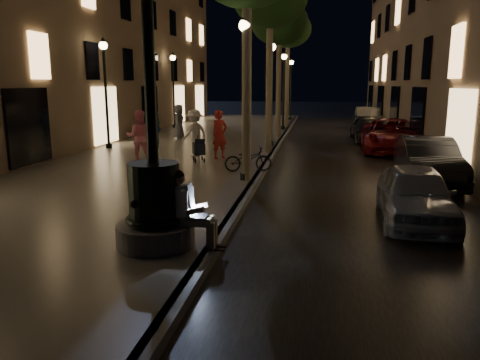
% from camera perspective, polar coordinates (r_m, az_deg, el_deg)
% --- Properties ---
extents(ground, '(120.00, 120.00, 0.00)m').
position_cam_1_polar(ground, '(20.96, 4.29, 3.30)').
color(ground, black).
rests_on(ground, ground).
extents(cobble_lane, '(6.00, 45.00, 0.02)m').
position_cam_1_polar(cobble_lane, '(20.91, 12.52, 3.06)').
color(cobble_lane, black).
rests_on(cobble_lane, ground).
extents(promenade, '(8.00, 45.00, 0.20)m').
position_cam_1_polar(promenade, '(21.65, -6.33, 3.79)').
color(promenade, slate).
rests_on(promenade, ground).
extents(curb_strip, '(0.25, 45.00, 0.20)m').
position_cam_1_polar(curb_strip, '(20.94, 4.30, 3.57)').
color(curb_strip, '#59595B').
rests_on(curb_strip, ground).
extents(fountain_lamppost, '(1.40, 1.40, 5.21)m').
position_cam_1_polar(fountain_lamppost, '(8.35, -10.43, -1.23)').
color(fountain_lamppost, '#59595B').
rests_on(fountain_lamppost, promenade).
extents(seated_man_laptop, '(1.02, 0.35, 1.39)m').
position_cam_1_polar(seated_man_laptop, '(8.24, -6.33, -3.31)').
color(seated_man_laptop, gray).
rests_on(seated_man_laptop, promenade).
extents(tree_third, '(3.00, 3.00, 7.20)m').
position_cam_1_polar(tree_third, '(25.92, 4.84, 18.50)').
color(tree_third, '#6B604C').
rests_on(tree_third, promenade).
extents(tree_far, '(3.00, 3.00, 7.50)m').
position_cam_1_polar(tree_far, '(31.90, 5.89, 17.73)').
color(tree_far, '#6B604C').
rests_on(tree_far, promenade).
extents(lamp_curb_a, '(0.36, 0.36, 4.81)m').
position_cam_1_polar(lamp_curb_a, '(13.81, 0.61, 12.46)').
color(lamp_curb_a, black).
rests_on(lamp_curb_a, promenade).
extents(lamp_curb_b, '(0.36, 0.36, 4.81)m').
position_cam_1_polar(lamp_curb_b, '(21.76, 3.86, 12.16)').
color(lamp_curb_b, black).
rests_on(lamp_curb_b, promenade).
extents(lamp_curb_c, '(0.36, 0.36, 4.81)m').
position_cam_1_polar(lamp_curb_c, '(29.73, 5.36, 12.01)').
color(lamp_curb_c, black).
rests_on(lamp_curb_c, promenade).
extents(lamp_curb_d, '(0.36, 0.36, 4.81)m').
position_cam_1_polar(lamp_curb_d, '(37.71, 6.23, 11.91)').
color(lamp_curb_d, black).
rests_on(lamp_curb_d, promenade).
extents(lamp_left_b, '(0.36, 0.36, 4.81)m').
position_cam_1_polar(lamp_left_b, '(21.69, -16.12, 11.74)').
color(lamp_left_b, black).
rests_on(lamp_left_b, promenade).
extents(lamp_left_c, '(0.36, 0.36, 4.81)m').
position_cam_1_polar(lamp_left_c, '(31.04, -8.12, 11.93)').
color(lamp_left_c, black).
rests_on(lamp_left_c, promenade).
extents(stroller, '(0.62, 0.95, 0.97)m').
position_cam_1_polar(stroller, '(17.34, -5.05, 3.81)').
color(stroller, black).
rests_on(stroller, promenade).
extents(car_front, '(1.69, 3.81, 1.28)m').
position_cam_1_polar(car_front, '(11.08, 20.58, -1.64)').
color(car_front, '#A0A3A7').
rests_on(car_front, ground).
extents(car_second, '(1.68, 4.43, 1.44)m').
position_cam_1_polar(car_second, '(15.41, 21.98, 2.15)').
color(car_second, black).
rests_on(car_second, ground).
extents(car_third, '(2.78, 5.51, 1.49)m').
position_cam_1_polar(car_third, '(22.15, 18.00, 5.16)').
color(car_third, maroon).
rests_on(car_third, ground).
extents(car_rear, '(1.78, 4.28, 1.24)m').
position_cam_1_polar(car_rear, '(26.31, 15.39, 5.98)').
color(car_rear, '#29292E').
rests_on(car_rear, ground).
extents(car_fifth, '(1.70, 4.54, 1.48)m').
position_cam_1_polar(car_fifth, '(32.86, 15.33, 7.26)').
color(car_fifth, '#ABAAA6').
rests_on(car_fifth, ground).
extents(pedestrian_red, '(0.79, 0.80, 1.85)m').
position_cam_1_polar(pedestrian_red, '(18.01, -2.49, 5.56)').
color(pedestrian_red, '#AC2622').
rests_on(pedestrian_red, promenade).
extents(pedestrian_pink, '(1.08, 0.93, 1.91)m').
position_cam_1_polar(pedestrian_pink, '(17.43, -12.20, 5.19)').
color(pedestrian_pink, pink).
rests_on(pedestrian_pink, promenade).
extents(pedestrian_white, '(1.27, 1.37, 1.85)m').
position_cam_1_polar(pedestrian_white, '(18.62, -5.56, 5.71)').
color(pedestrian_white, white).
rests_on(pedestrian_white, promenade).
extents(pedestrian_blue, '(0.99, 1.07, 1.76)m').
position_cam_1_polar(pedestrian_blue, '(21.27, -10.30, 6.20)').
color(pedestrian_blue, navy).
rests_on(pedestrian_blue, promenade).
extents(pedestrian_dark, '(0.73, 0.97, 1.78)m').
position_cam_1_polar(pedestrian_dark, '(24.83, -7.48, 7.07)').
color(pedestrian_dark, '#38373D').
rests_on(pedestrian_dark, promenade).
extents(bicycle, '(1.64, 0.95, 0.82)m').
position_cam_1_polar(bicycle, '(15.40, 1.00, 2.57)').
color(bicycle, black).
rests_on(bicycle, promenade).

